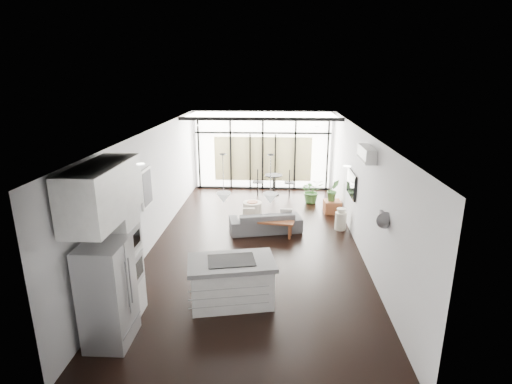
# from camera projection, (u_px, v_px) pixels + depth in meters

# --- Properties ---
(floor) EXTENTS (5.00, 10.00, 0.00)m
(floor) POSITION_uv_depth(u_px,v_px,m) (255.00, 243.00, 9.93)
(floor) COLOR black
(floor) RESTS_ON ground
(ceiling) EXTENTS (5.00, 10.00, 0.00)m
(ceiling) POSITION_uv_depth(u_px,v_px,m) (255.00, 131.00, 9.12)
(ceiling) COLOR silver
(ceiling) RESTS_ON ground
(wall_left) EXTENTS (0.02, 10.00, 2.80)m
(wall_left) POSITION_uv_depth(u_px,v_px,m) (152.00, 188.00, 9.65)
(wall_left) COLOR silver
(wall_left) RESTS_ON ground
(wall_right) EXTENTS (0.02, 10.00, 2.80)m
(wall_right) POSITION_uv_depth(u_px,v_px,m) (361.00, 191.00, 9.40)
(wall_right) COLOR silver
(wall_right) RESTS_ON ground
(wall_back) EXTENTS (5.00, 0.02, 2.80)m
(wall_back) POSITION_uv_depth(u_px,v_px,m) (263.00, 151.00, 14.31)
(wall_back) COLOR silver
(wall_back) RESTS_ON ground
(wall_front) EXTENTS (5.00, 0.02, 2.80)m
(wall_front) POSITION_uv_depth(u_px,v_px,m) (233.00, 307.00, 4.74)
(wall_front) COLOR silver
(wall_front) RESTS_ON ground
(glazing) EXTENTS (5.00, 0.20, 2.80)m
(glazing) POSITION_uv_depth(u_px,v_px,m) (263.00, 151.00, 14.19)
(glazing) COLOR black
(glazing) RESTS_ON ground
(skylight) EXTENTS (4.70, 1.90, 0.06)m
(skylight) POSITION_uv_depth(u_px,v_px,m) (262.00, 115.00, 12.96)
(skylight) COLOR silver
(skylight) RESTS_ON ceiling
(neighbour_building) EXTENTS (3.50, 0.02, 1.60)m
(neighbour_building) POSITION_uv_depth(u_px,v_px,m) (263.00, 159.00, 14.35)
(neighbour_building) COLOR #CEB88D
(neighbour_building) RESTS_ON ground
(island) EXTENTS (1.71, 1.21, 0.85)m
(island) POSITION_uv_depth(u_px,v_px,m) (232.00, 282.00, 7.26)
(island) COLOR white
(island) RESTS_ON floor
(cooktop) EXTENTS (0.93, 0.71, 0.01)m
(cooktop) POSITION_uv_depth(u_px,v_px,m) (231.00, 260.00, 7.14)
(cooktop) COLOR black
(cooktop) RESTS_ON island
(fridge) EXTENTS (0.64, 0.80, 1.66)m
(fridge) POSITION_uv_depth(u_px,v_px,m) (108.00, 294.00, 6.11)
(fridge) COLOR #A9AAAE
(fridge) RESTS_ON floor
(appliance_column) EXTENTS (0.60, 0.63, 2.31)m
(appliance_column) POSITION_uv_depth(u_px,v_px,m) (119.00, 254.00, 6.69)
(appliance_column) COLOR white
(appliance_column) RESTS_ON floor
(upper_cabinets) EXTENTS (0.62, 1.75, 0.86)m
(upper_cabinets) POSITION_uv_depth(u_px,v_px,m) (103.00, 192.00, 6.01)
(upper_cabinets) COLOR white
(upper_cabinets) RESTS_ON wall_left
(pendant_left) EXTENTS (0.26, 0.26, 0.18)m
(pendant_left) POSITION_uv_depth(u_px,v_px,m) (224.00, 198.00, 6.83)
(pendant_left) COLOR silver
(pendant_left) RESTS_ON ceiling
(pendant_right) EXTENTS (0.26, 0.26, 0.18)m
(pendant_right) POSITION_uv_depth(u_px,v_px,m) (270.00, 199.00, 6.79)
(pendant_right) COLOR silver
(pendant_right) RESTS_ON ceiling
(sofa) EXTENTS (1.97, 0.95, 0.74)m
(sofa) POSITION_uv_depth(u_px,v_px,m) (265.00, 218.00, 10.61)
(sofa) COLOR #505052
(sofa) RESTS_ON floor
(console_bench) EXTENTS (1.31, 0.51, 0.41)m
(console_bench) POSITION_uv_depth(u_px,v_px,m) (269.00, 228.00, 10.36)
(console_bench) COLOR brown
(console_bench) RESTS_ON floor
(pouf) EXTENTS (0.61, 0.61, 0.45)m
(pouf) POSITION_uv_depth(u_px,v_px,m) (252.00, 209.00, 11.72)
(pouf) COLOR beige
(pouf) RESTS_ON floor
(crate) EXTENTS (0.52, 0.52, 0.37)m
(crate) POSITION_uv_depth(u_px,v_px,m) (332.00, 207.00, 12.08)
(crate) COLOR brown
(crate) RESTS_ON floor
(plant_tall) EXTENTS (0.89, 0.94, 0.62)m
(plant_tall) POSITION_uv_depth(u_px,v_px,m) (312.00, 194.00, 12.96)
(plant_tall) COLOR #3E6F32
(plant_tall) RESTS_ON floor
(plant_crate) EXTENTS (0.52, 0.74, 0.30)m
(plant_crate) POSITION_uv_depth(u_px,v_px,m) (333.00, 196.00, 11.99)
(plant_crate) COLOR #3E6F32
(plant_crate) RESTS_ON crate
(milk_can) EXTENTS (0.31, 0.31, 0.60)m
(milk_can) POSITION_uv_depth(u_px,v_px,m) (341.00, 219.00, 10.74)
(milk_can) COLOR beige
(milk_can) RESTS_ON floor
(bistro_set) EXTENTS (1.51, 0.64, 0.72)m
(bistro_set) POSITION_uv_depth(u_px,v_px,m) (273.00, 185.00, 13.80)
(bistro_set) COLOR black
(bistro_set) RESTS_ON floor
(tv) EXTENTS (0.05, 1.10, 0.65)m
(tv) POSITION_uv_depth(u_px,v_px,m) (352.00, 184.00, 10.39)
(tv) COLOR black
(tv) RESTS_ON wall_right
(ac_unit) EXTENTS (0.22, 0.90, 0.30)m
(ac_unit) POSITION_uv_depth(u_px,v_px,m) (367.00, 154.00, 8.34)
(ac_unit) COLOR white
(ac_unit) RESTS_ON wall_right
(framed_art) EXTENTS (0.04, 0.70, 0.90)m
(framed_art) POSITION_uv_depth(u_px,v_px,m) (147.00, 188.00, 9.13)
(framed_art) COLOR black
(framed_art) RESTS_ON wall_left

